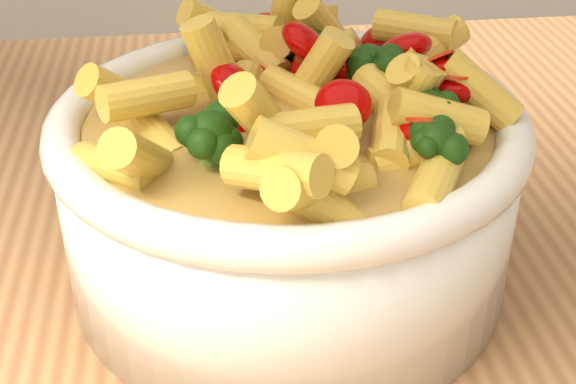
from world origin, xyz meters
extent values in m
cube|color=tan|center=(0.00, 0.00, 0.88)|extent=(1.20, 0.80, 0.04)
cylinder|color=white|center=(0.05, 0.00, 0.95)|extent=(0.24, 0.24, 0.09)
ellipsoid|color=white|center=(0.05, 0.00, 0.92)|extent=(0.22, 0.22, 0.04)
torus|color=white|center=(0.05, 0.00, 0.99)|extent=(0.25, 0.25, 0.02)
ellipsoid|color=gold|center=(0.05, 0.00, 0.99)|extent=(0.21, 0.21, 0.02)
camera|label=1|loc=(0.01, -0.37, 1.18)|focal=50.00mm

